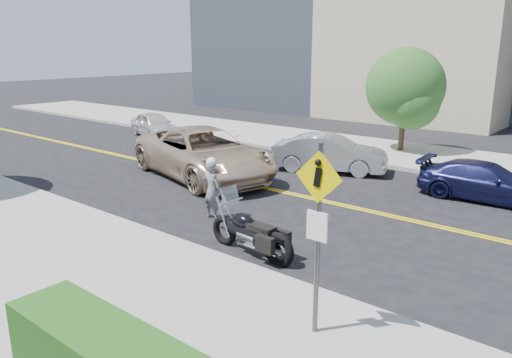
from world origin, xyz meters
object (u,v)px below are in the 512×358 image
object	(u,v)px
suv	(203,153)
parked_car_white	(154,125)
parked_car_silver	(330,153)
parked_car_blue	(486,182)
pedestrian_sign	(318,222)
motorcyclist	(212,188)
motorcycle	(251,224)

from	to	relation	value
suv	parked_car_white	world-z (taller)	suv
parked_car_silver	parked_car_blue	size ratio (longest dim) A/B	1.06
pedestrian_sign	motorcyclist	xyz separation A→B (m)	(-5.26, 3.11, -1.13)
pedestrian_sign	motorcycle	size ratio (longest dim) A/B	1.29
pedestrian_sign	motorcycle	xyz separation A→B (m)	(-2.92, 1.94, -1.25)
parked_car_white	suv	bearing A→B (deg)	-101.98
pedestrian_sign	motorcyclist	bearing A→B (deg)	149.38
parked_car_silver	parked_car_blue	xyz separation A→B (m)	(5.45, -0.08, -0.12)
parked_car_white	parked_car_blue	xyz separation A→B (m)	(16.20, -0.72, -0.05)
pedestrian_sign	parked_car_silver	xyz separation A→B (m)	(-5.58, 9.58, -1.28)
motorcyclist	parked_car_white	world-z (taller)	motorcyclist
pedestrian_sign	parked_car_white	bearing A→B (deg)	147.96
motorcyclist	suv	bearing A→B (deg)	-42.42
suv	pedestrian_sign	bearing A→B (deg)	-110.37
parked_car_silver	pedestrian_sign	bearing A→B (deg)	-170.86
suv	parked_car_silver	world-z (taller)	suv
motorcyclist	parked_car_blue	bearing A→B (deg)	-129.48
parked_car_silver	suv	bearing A→B (deg)	119.03
parked_car_white	motorcyclist	bearing A→B (deg)	-106.42
motorcycle	motorcyclist	bearing A→B (deg)	157.44
motorcyclist	parked_car_silver	bearing A→B (deg)	-87.86
motorcyclist	suv	world-z (taller)	suv
motorcyclist	parked_car_white	bearing A→B (deg)	-33.46
pedestrian_sign	parked_car_blue	size ratio (longest dim) A/B	0.77
motorcyclist	parked_car_silver	world-z (taller)	motorcyclist
pedestrian_sign	motorcycle	distance (m)	3.73
pedestrian_sign	parked_car_silver	world-z (taller)	pedestrian_sign
pedestrian_sign	motorcycle	world-z (taller)	pedestrian_sign
motorcycle	suv	bearing A→B (deg)	148.02
parked_car_white	parked_car_silver	size ratio (longest dim) A/B	0.88
motorcycle	parked_car_silver	distance (m)	8.09
motorcycle	parked_car_white	distance (m)	15.75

